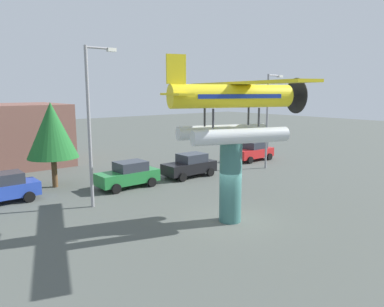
% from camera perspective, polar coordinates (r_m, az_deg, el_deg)
% --- Properties ---
extents(ground_plane, '(140.00, 140.00, 0.00)m').
position_cam_1_polar(ground_plane, '(18.98, 5.87, -10.32)').
color(ground_plane, '#4C514C').
extents(display_pedestal, '(1.10, 1.10, 4.07)m').
position_cam_1_polar(display_pedestal, '(18.38, 5.98, -4.35)').
color(display_pedestal, '#386B66').
rests_on(display_pedestal, ground).
extents(floatplane_monument, '(7.20, 10.21, 4.00)m').
position_cam_1_polar(floatplane_monument, '(17.91, 6.56, 7.27)').
color(floatplane_monument, silver).
rests_on(floatplane_monument, display_pedestal).
extents(car_near_blue, '(4.20, 2.02, 1.76)m').
position_cam_1_polar(car_near_blue, '(24.21, -27.46, -4.79)').
color(car_near_blue, '#2847B7').
rests_on(car_near_blue, ground).
extents(car_mid_green, '(4.20, 2.02, 1.76)m').
position_cam_1_polar(car_mid_green, '(25.31, -9.81, -3.23)').
color(car_mid_green, '#237A38').
rests_on(car_mid_green, ground).
extents(car_far_black, '(4.20, 2.02, 1.76)m').
position_cam_1_polar(car_far_black, '(28.02, -0.32, -1.83)').
color(car_far_black, black).
rests_on(car_far_black, ground).
extents(car_distant_red, '(4.20, 2.02, 1.76)m').
position_cam_1_polar(car_distant_red, '(35.02, 9.45, 0.37)').
color(car_distant_red, red).
rests_on(car_distant_red, ground).
extents(streetlight_primary, '(1.84, 0.28, 8.85)m').
position_cam_1_polar(streetlight_primary, '(20.93, -15.24, 5.51)').
color(streetlight_primary, gray).
rests_on(streetlight_primary, ground).
extents(streetlight_secondary, '(1.84, 0.28, 7.81)m').
position_cam_1_polar(streetlight_secondary, '(31.45, 11.78, 5.96)').
color(streetlight_secondary, gray).
rests_on(streetlight_secondary, ground).
extents(tree_east, '(3.35, 3.35, 5.75)m').
position_cam_1_polar(tree_east, '(26.22, -20.86, 3.35)').
color(tree_east, brown).
rests_on(tree_east, ground).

